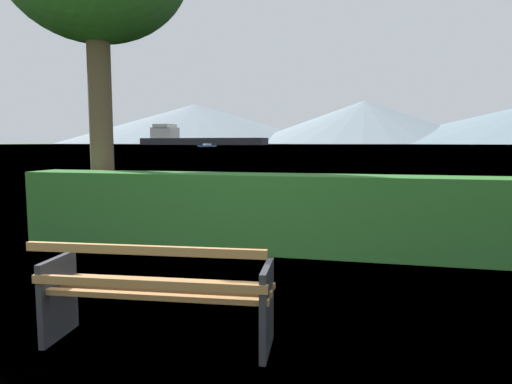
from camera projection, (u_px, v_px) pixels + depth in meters
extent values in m
plane|color=#4C6B33|center=(161.00, 343.00, 3.72)|extent=(1400.00, 1400.00, 0.00)
plane|color=#6B8EA3|center=(362.00, 145.00, 301.12)|extent=(620.00, 620.00, 0.00)
cube|color=#A0703F|center=(150.00, 296.00, 3.48)|extent=(1.81, 0.21, 0.04)
cube|color=#A0703F|center=(159.00, 288.00, 3.67)|extent=(1.81, 0.21, 0.04)
cube|color=#A0703F|center=(168.00, 281.00, 3.86)|extent=(1.81, 0.21, 0.04)
cube|color=#A0703F|center=(146.00, 284.00, 3.40)|extent=(1.81, 0.19, 0.06)
cube|color=#A0703F|center=(143.00, 250.00, 3.32)|extent=(1.81, 0.19, 0.06)
cube|color=#2D2D33|center=(58.00, 298.00, 3.79)|extent=(0.09, 0.51, 0.68)
cube|color=#2D2D33|center=(267.00, 309.00, 3.54)|extent=(0.09, 0.51, 0.68)
cube|color=#2D6B28|center=(255.00, 212.00, 6.85)|extent=(7.29, 0.71, 1.14)
cylinder|color=brown|center=(101.00, 126.00, 8.06)|extent=(0.40, 0.40, 3.79)
cube|color=#232328|center=(202.00, 141.00, 298.63)|extent=(88.41, 26.71, 4.40)
cube|color=silver|center=(165.00, 133.00, 308.68)|extent=(17.40, 13.84, 7.05)
cube|color=silver|center=(165.00, 126.00, 308.18)|extent=(12.94, 14.33, 2.20)
cube|color=#335693|center=(207.00, 146.00, 166.40)|extent=(5.23, 7.77, 0.60)
cube|color=silver|center=(207.00, 144.00, 166.33)|extent=(2.60, 3.13, 0.59)
cone|color=gray|center=(195.00, 124.00, 612.08)|extent=(350.06, 350.06, 51.59)
cone|color=gray|center=(364.00, 122.00, 547.86)|extent=(286.42, 286.42, 50.54)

